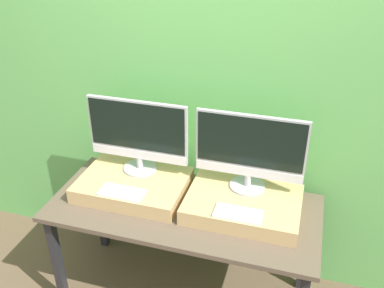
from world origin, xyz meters
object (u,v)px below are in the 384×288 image
(keyboard_left, at_px, (122,192))
(keyboard_right, at_px, (238,213))
(monitor_left, at_px, (138,134))
(monitor_right, at_px, (250,150))

(keyboard_left, distance_m, keyboard_right, 0.68)
(monitor_left, relative_size, keyboard_left, 2.40)
(keyboard_left, height_order, keyboard_right, same)
(keyboard_left, bearing_deg, monitor_right, 21.83)
(keyboard_left, relative_size, monitor_right, 0.42)
(monitor_left, relative_size, keyboard_right, 2.40)
(monitor_left, height_order, keyboard_right, monitor_left)
(monitor_right, relative_size, keyboard_right, 2.40)
(monitor_left, distance_m, keyboard_right, 0.78)
(keyboard_left, bearing_deg, keyboard_right, 0.00)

